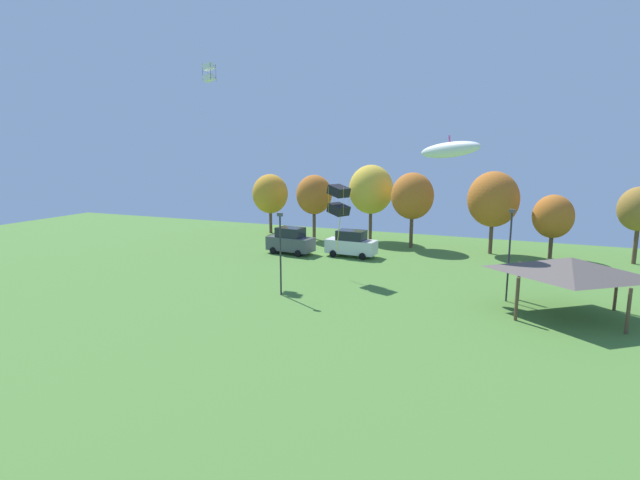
# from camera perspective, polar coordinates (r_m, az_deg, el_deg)

# --- Properties ---
(kite_flying_2) EXTENTS (4.86, 3.14, 1.75)m
(kite_flying_2) POSITION_cam_1_polar(r_m,az_deg,el_deg) (35.99, 14.59, 9.96)
(kite_flying_2) COLOR white
(kite_flying_4) EXTENTS (1.03, 0.95, 1.57)m
(kite_flying_4) POSITION_cam_1_polar(r_m,az_deg,el_deg) (44.96, -12.55, 18.20)
(kite_flying_4) COLOR white
(kite_flying_7) EXTENTS (1.80, 1.73, 5.21)m
(kite_flying_7) POSITION_cam_1_polar(r_m,az_deg,el_deg) (38.54, 2.15, 4.56)
(kite_flying_7) COLOR black
(parked_car_leftmost) EXTENTS (4.72, 2.46, 2.55)m
(parked_car_leftmost) POSITION_cam_1_polar(r_m,az_deg,el_deg) (48.05, -3.40, -0.10)
(parked_car_leftmost) COLOR #4C5156
(parked_car_leftmost) RESTS_ON ground
(parked_car_second_from_left) EXTENTS (4.76, 2.22, 2.49)m
(parked_car_second_from_left) POSITION_cam_1_polar(r_m,az_deg,el_deg) (46.78, 3.60, -0.42)
(parked_car_second_from_left) COLOR silver
(parked_car_second_from_left) RESTS_ON ground
(park_pavilion) EXTENTS (7.32, 5.70, 3.60)m
(park_pavilion) POSITION_cam_1_polar(r_m,az_deg,el_deg) (33.45, 26.72, -2.65)
(park_pavilion) COLOR brown
(park_pavilion) RESTS_ON ground
(light_post_0) EXTENTS (0.36, 0.20, 5.73)m
(light_post_0) POSITION_cam_1_polar(r_m,az_deg,el_deg) (34.14, -4.55, -1.00)
(light_post_0) COLOR #2D2D33
(light_post_0) RESTS_ON ground
(light_post_3) EXTENTS (0.36, 0.20, 6.15)m
(light_post_3) POSITION_cam_1_polar(r_m,az_deg,el_deg) (34.81, 20.84, -1.08)
(light_post_3) COLOR #2D2D33
(light_post_3) RESTS_ON ground
(treeline_tree_0) EXTENTS (4.23, 4.23, 7.02)m
(treeline_tree_0) POSITION_cam_1_polar(r_m,az_deg,el_deg) (59.81, -5.71, 5.26)
(treeline_tree_0) COLOR brown
(treeline_tree_0) RESTS_ON ground
(treeline_tree_1) EXTENTS (3.95, 3.95, 7.16)m
(treeline_tree_1) POSITION_cam_1_polar(r_m,az_deg,el_deg) (55.31, -0.68, 5.19)
(treeline_tree_1) COLOR brown
(treeline_tree_1) RESTS_ON ground
(treeline_tree_2) EXTENTS (4.84, 4.84, 8.28)m
(treeline_tree_2) POSITION_cam_1_polar(r_m,az_deg,el_deg) (54.80, 5.85, 5.76)
(treeline_tree_2) COLOR brown
(treeline_tree_2) RESTS_ON ground
(treeline_tree_3) EXTENTS (4.28, 4.28, 7.64)m
(treeline_tree_3) POSITION_cam_1_polar(r_m,az_deg,el_deg) (51.26, 10.52, 4.95)
(treeline_tree_3) COLOR brown
(treeline_tree_3) RESTS_ON ground
(treeline_tree_4) EXTENTS (4.79, 4.79, 7.90)m
(treeline_tree_4) POSITION_cam_1_polar(r_m,az_deg,el_deg) (50.17, 19.19, 4.41)
(treeline_tree_4) COLOR brown
(treeline_tree_4) RESTS_ON ground
(treeline_tree_5) EXTENTS (3.61, 3.61, 5.90)m
(treeline_tree_5) POSITION_cam_1_polar(r_m,az_deg,el_deg) (50.11, 25.09, 2.44)
(treeline_tree_5) COLOR brown
(treeline_tree_5) RESTS_ON ground
(treeline_tree_6) EXTENTS (3.51, 3.51, 6.80)m
(treeline_tree_6) POSITION_cam_1_polar(r_m,az_deg,el_deg) (51.20, 32.71, 2.97)
(treeline_tree_6) COLOR brown
(treeline_tree_6) RESTS_ON ground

